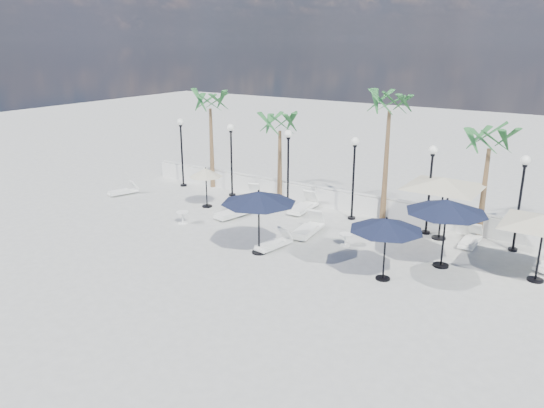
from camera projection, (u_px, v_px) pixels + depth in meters
The scene contains 27 objects.
ground at pixel (275, 267), 19.50m from camera, with size 100.00×100.00×0.00m, color #A4A59F.
balustrade at pixel (361, 204), 25.33m from camera, with size 26.00×0.30×1.01m.
lamppost_0 at pixel (181, 143), 29.46m from camera, with size 0.36×0.36×3.84m.
lamppost_1 at pixel (231, 150), 27.62m from camera, with size 0.36×0.36×3.84m.
lamppost_2 at pixel (288, 158), 25.77m from camera, with size 0.36×0.36×3.84m.
lamppost_3 at pixel (354, 167), 23.93m from camera, with size 0.36×0.36×3.84m.
lamppost_4 at pixel (431, 177), 22.08m from camera, with size 0.36×0.36×3.84m.
lamppost_5 at pixel (521, 190), 20.24m from camera, with size 0.36×0.36×3.84m.
palm_0 at pixel (210, 106), 28.70m from camera, with size 2.60×2.60×5.50m.
palm_1 at pixel (280, 128), 26.56m from camera, with size 2.60×2.60×4.70m.
palm_2 at pixel (390, 108), 23.15m from camera, with size 2.60×2.60×6.10m.
palm_3 at pixel (490, 145), 21.23m from camera, with size 2.60×2.60×4.90m.
lounger_0 at pixel (123, 191), 28.47m from camera, with size 1.02×1.71×0.61m.
lounger_1 at pixel (250, 197), 27.23m from camera, with size 1.16×2.06×0.74m.
lounger_2 at pixel (235, 212), 24.86m from camera, with size 1.07×2.16×0.78m.
lounger_3 at pixel (303, 206), 25.66m from camera, with size 0.82×2.16×0.80m.
lounger_4 at pixel (308, 228), 22.63m from camera, with size 0.93×2.23×0.81m.
lounger_5 at pixel (274, 243), 21.16m from camera, with size 0.85×1.80×0.65m.
lounger_6 at pixel (471, 240), 21.50m from camera, with size 0.58×1.78×0.66m.
side_table_0 at pixel (183, 216), 23.97m from camera, with size 0.57×0.57×0.55m.
side_table_1 at pixel (229, 207), 25.53m from camera, with size 0.45×0.45×0.44m.
side_table_2 at pixel (345, 238), 21.42m from camera, with size 0.52×0.52×0.50m.
parasol_navy_left at pixel (259, 198), 20.07m from camera, with size 2.92×2.92×2.57m.
parasol_navy_mid at pixel (447, 206), 18.85m from camera, with size 2.94×2.94×2.63m.
parasol_navy_right at pixel (386, 225), 17.89m from camera, with size 2.56×2.56×2.29m.
parasol_cream_sq_a at pixel (445, 178), 21.46m from camera, with size 5.78×5.78×2.84m.
parasol_cream_small at pixel (206, 173), 25.95m from camera, with size 1.65×1.65×2.02m.
Camera 1 is at (9.80, -15.01, 8.01)m, focal length 35.00 mm.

